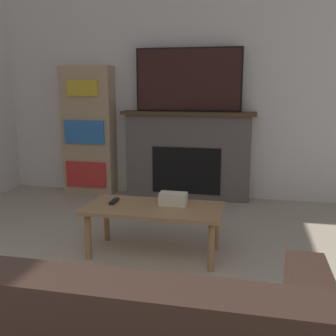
% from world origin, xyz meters
% --- Properties ---
extents(wall_back, '(6.03, 0.06, 2.70)m').
position_xyz_m(wall_back, '(0.00, 4.30, 1.35)').
color(wall_back, silver).
rests_on(wall_back, ground_plane).
extents(fireplace, '(1.58, 0.28, 1.05)m').
position_xyz_m(fireplace, '(-0.16, 4.16, 0.53)').
color(fireplace, '#605651').
rests_on(fireplace, ground_plane).
extents(tv, '(1.24, 0.03, 0.72)m').
position_xyz_m(tv, '(-0.16, 4.14, 1.41)').
color(tv, black).
rests_on(tv, fireplace).
extents(coffee_table, '(1.08, 0.52, 0.40)m').
position_xyz_m(coffee_table, '(-0.15, 2.46, 0.35)').
color(coffee_table, '#A87A4C').
rests_on(coffee_table, ground_plane).
extents(tissue_box, '(0.22, 0.12, 0.10)m').
position_xyz_m(tissue_box, '(-0.01, 2.54, 0.45)').
color(tissue_box, beige).
rests_on(tissue_box, coffee_table).
extents(remote_control, '(0.04, 0.15, 0.02)m').
position_xyz_m(remote_control, '(-0.50, 2.50, 0.41)').
color(remote_control, black).
rests_on(remote_control, coffee_table).
extents(bookshelf, '(0.64, 0.29, 1.58)m').
position_xyz_m(bookshelf, '(-1.41, 4.14, 0.79)').
color(bookshelf, tan).
rests_on(bookshelf, ground_plane).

